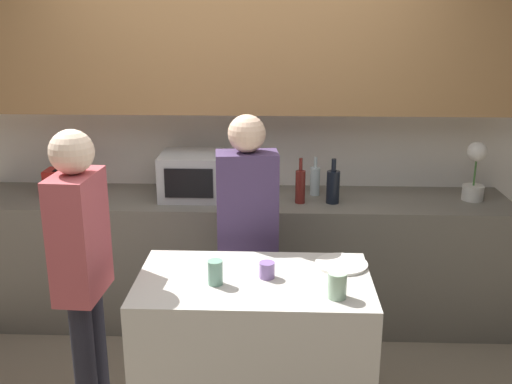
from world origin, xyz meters
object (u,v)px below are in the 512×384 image
(person_center, at_px, (82,262))
(bottle_2, at_px, (333,186))
(microwave, at_px, (200,175))
(plate_on_island, at_px, (341,264))
(potted_plant, at_px, (475,171))
(bottle_1, at_px, (315,180))
(toaster, at_px, (66,182))
(person_left, at_px, (247,228))
(cup_1, at_px, (215,272))
(cup_0, at_px, (337,285))
(bottle_0, at_px, (300,186))
(cup_2, at_px, (267,270))

(person_center, bearing_deg, bottle_2, 133.90)
(microwave, height_order, plate_on_island, microwave)
(potted_plant, xyz_separation_m, bottle_1, (-1.04, 0.07, -0.10))
(toaster, distance_m, person_left, 1.45)
(bottle_2, distance_m, cup_1, 1.39)
(bottle_1, height_order, bottle_2, bottle_2)
(plate_on_island, relative_size, person_left, 0.17)
(bottle_1, xyz_separation_m, bottle_2, (0.11, -0.17, 0.01))
(bottle_1, height_order, cup_1, bottle_1)
(bottle_2, relative_size, cup_0, 2.51)
(toaster, height_order, plate_on_island, toaster)
(toaster, xyz_separation_m, bottle_1, (1.69, 0.07, 0.01))
(bottle_2, bearing_deg, microwave, 173.62)
(bottle_0, relative_size, cup_0, 2.55)
(microwave, bearing_deg, toaster, 179.90)
(potted_plant, bearing_deg, bottle_2, -173.91)
(bottle_0, distance_m, bottle_2, 0.21)
(microwave, distance_m, bottle_1, 0.78)
(bottle_2, bearing_deg, person_center, -139.36)
(cup_0, bearing_deg, bottle_1, 90.49)
(cup_2, distance_m, person_center, 0.90)
(bottle_2, height_order, cup_1, bottle_2)
(cup_1, bearing_deg, person_left, 80.13)
(cup_1, bearing_deg, bottle_2, 62.52)
(microwave, height_order, person_center, person_center)
(bottle_0, distance_m, cup_1, 1.30)
(person_center, bearing_deg, cup_0, 82.50)
(toaster, relative_size, cup_1, 2.24)
(plate_on_island, xyz_separation_m, person_left, (-0.49, 0.42, 0.03))
(toaster, xyz_separation_m, cup_2, (1.40, -1.26, -0.05))
(potted_plant, relative_size, bottle_2, 1.33)
(bottle_0, xyz_separation_m, bottle_2, (0.21, 0.01, -0.00))
(cup_2, bearing_deg, bottle_2, 70.66)
(microwave, xyz_separation_m, potted_plant, (1.82, 0.00, 0.05))
(person_center, bearing_deg, cup_1, 83.25)
(potted_plant, distance_m, bottle_2, 0.95)
(cup_0, bearing_deg, cup_2, 148.34)
(microwave, xyz_separation_m, plate_on_island, (0.84, -1.10, -0.14))
(bottle_2, height_order, cup_0, bottle_2)
(bottle_1, height_order, cup_0, bottle_1)
(bottle_0, relative_size, cup_1, 2.59)
(bottle_0, xyz_separation_m, bottle_1, (0.11, 0.18, -0.01))
(cup_0, height_order, cup_1, cup_0)
(microwave, bearing_deg, cup_1, -79.89)
(bottle_2, xyz_separation_m, cup_1, (-0.64, -1.23, -0.06))
(bottle_1, bearing_deg, potted_plant, -3.99)
(bottle_0, height_order, cup_2, bottle_0)
(microwave, relative_size, potted_plant, 1.32)
(cup_0, bearing_deg, microwave, 118.52)
(microwave, xyz_separation_m, person_center, (-0.42, -1.22, -0.10))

